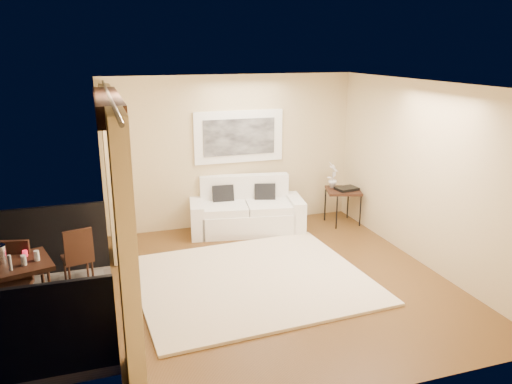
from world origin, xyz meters
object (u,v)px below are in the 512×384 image
side_table (343,193)px  balcony_chair_near (12,276)px  sofa (246,212)px  balcony_chair_far (78,254)px  bistro_table (18,269)px  orchid (333,175)px

side_table → balcony_chair_near: (-5.30, -1.84, -0.03)m
sofa → balcony_chair_far: 3.14m
balcony_chair_far → side_table: bearing=-179.0°
side_table → bistro_table: size_ratio=0.88×
orchid → balcony_chair_near: (-5.16, -2.00, -0.33)m
sofa → balcony_chair_far: bearing=-143.2°
balcony_chair_near → balcony_chair_far: bearing=52.0°
bistro_table → side_table: bearing=21.5°
sofa → side_table: size_ratio=2.80×
balcony_chair_far → bistro_table: bearing=39.3°
sofa → bistro_table: 4.10m
sofa → orchid: orchid is taller
side_table → bistro_table: (-5.19, -2.04, 0.13)m
bistro_table → balcony_chair_far: 1.05m
side_table → orchid: size_ratio=1.52×
side_table → balcony_chair_near: size_ratio=0.77×
orchid → balcony_chair_near: 5.55m
side_table → balcony_chair_far: size_ratio=0.86×
side_table → orchid: bearing=130.1°
orchid → balcony_chair_near: orchid is taller
sofa → balcony_chair_far: (-2.79, -1.44, 0.16)m
sofa → orchid: 1.74m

